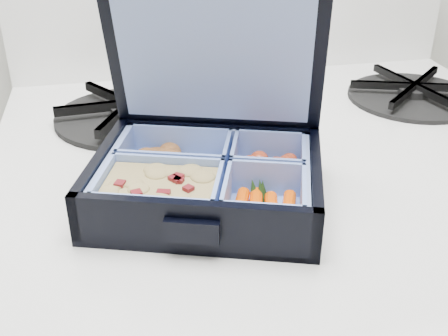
{
  "coord_description": "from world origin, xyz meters",
  "views": [
    {
      "loc": [
        -0.39,
        1.13,
        1.24
      ],
      "look_at": [
        -0.3,
        1.57,
        0.99
      ],
      "focal_mm": 45.0,
      "sensor_mm": 36.0,
      "label": 1
    }
  ],
  "objects": [
    {
      "name": "fork",
      "position": [
        -0.23,
        1.71,
        0.96
      ],
      "size": [
        0.09,
        0.15,
        0.01
      ],
      "primitive_type": null,
      "rotation": [
        0.0,
        0.0,
        -0.49
      ],
      "color": "silver",
      "rests_on": "stove"
    },
    {
      "name": "burner_grate_rear",
      "position": [
        -0.38,
        1.78,
        0.97
      ],
      "size": [
        0.2,
        0.2,
        0.02
      ],
      "primitive_type": "cylinder",
      "rotation": [
        0.0,
        0.0,
        0.07
      ],
      "color": "black",
      "rests_on": "stove"
    },
    {
      "name": "burner_grate",
      "position": [
        -0.01,
        1.77,
        0.97
      ],
      "size": [
        0.22,
        0.22,
        0.02
      ],
      "primitive_type": "cylinder",
      "rotation": [
        0.0,
        0.0,
        -0.31
      ],
      "color": "black",
      "rests_on": "stove"
    },
    {
      "name": "bento_box",
      "position": [
        -0.32,
        1.57,
        0.98
      ],
      "size": [
        0.24,
        0.21,
        0.05
      ],
      "primitive_type": null,
      "rotation": [
        0.0,
        0.0,
        -0.32
      ],
      "color": "black",
      "rests_on": "stove"
    }
  ]
}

